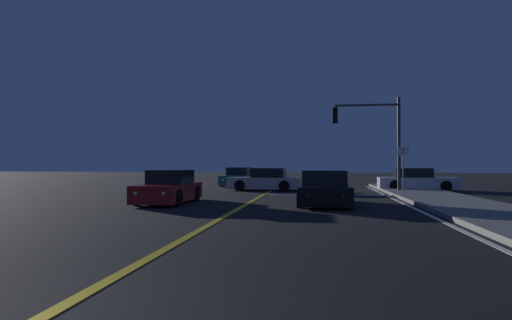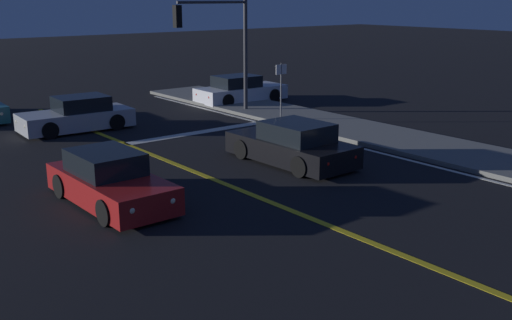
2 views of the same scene
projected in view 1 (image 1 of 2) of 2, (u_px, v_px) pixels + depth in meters
name	position (u px, v px, depth m)	size (l,w,h in m)	color
sidewalk_right	(498.00, 215.00, 12.68)	(3.20, 37.44, 0.15)	slate
lane_line_center	(231.00, 213.00, 13.83)	(0.20, 35.36, 0.01)	gold
lane_line_edge_right	(432.00, 216.00, 12.94)	(0.16, 35.36, 0.01)	silver
stop_bar	(327.00, 195.00, 22.17)	(6.40, 0.50, 0.01)	silver
car_parked_curb_red	(169.00, 189.00, 17.58)	(1.85, 4.27, 1.34)	maroon
car_following_oncoming_white	(416.00, 181.00, 25.94)	(4.63, 2.06, 1.34)	silver
car_lead_oncoming_silver	(265.00, 181.00, 25.99)	(4.35, 2.08, 1.34)	#B2B5BA
car_side_waiting_teal	(239.00, 178.00, 31.34)	(2.04, 4.80, 1.34)	#195960
car_far_approaching_black	(324.00, 190.00, 16.69)	(2.07, 4.46, 1.34)	black
traffic_signal_near_right	(373.00, 129.00, 24.10)	(3.71, 0.28, 5.29)	#38383D
street_sign_corner	(403.00, 162.00, 21.16)	(0.56, 0.06, 2.47)	slate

